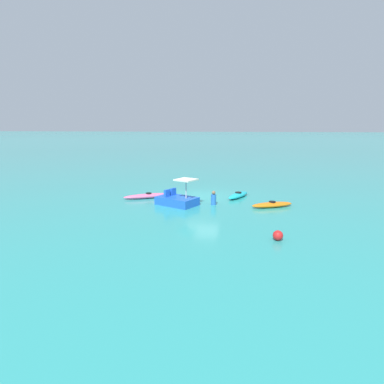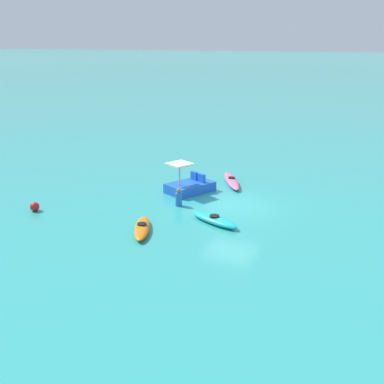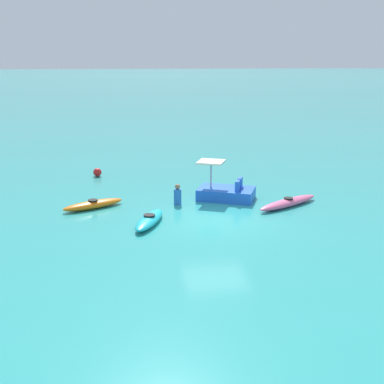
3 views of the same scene
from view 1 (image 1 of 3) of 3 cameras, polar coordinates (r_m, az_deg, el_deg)
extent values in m
plane|color=teal|center=(22.29, 1.55, -0.77)|extent=(600.00, 600.00, 0.00)
ellipsoid|color=pink|center=(21.87, -7.71, -0.68)|extent=(2.24, 3.23, 0.32)
cylinder|color=black|center=(21.83, -7.72, -0.21)|extent=(0.52, 0.52, 0.05)
ellipsoid|color=#19B7C6|center=(22.13, 8.21, -0.55)|extent=(2.68, 1.59, 0.32)
cylinder|color=black|center=(22.09, 8.22, -0.08)|extent=(0.56, 0.56, 0.05)
ellipsoid|color=orange|center=(19.81, 14.05, -2.21)|extent=(1.73, 2.62, 0.32)
cylinder|color=black|center=(19.77, 14.08, -1.69)|extent=(0.53, 0.53, 0.05)
cube|color=blue|center=(19.84, -2.68, -1.58)|extent=(2.36, 2.80, 0.50)
cube|color=blue|center=(20.30, -3.39, 0.07)|extent=(0.47, 0.33, 0.44)
cube|color=blue|center=(19.85, -4.47, -0.20)|extent=(0.47, 0.33, 0.44)
cylinder|color=#B2B2B7|center=(19.25, -1.06, 0.46)|extent=(0.08, 0.08, 1.10)
cube|color=silver|center=(19.15, -1.07, 2.20)|extent=(1.46, 1.46, 0.08)
sphere|color=red|center=(14.18, 15.03, -7.47)|extent=(0.44, 0.44, 0.44)
cylinder|color=blue|center=(19.85, 3.85, -1.37)|extent=(0.44, 0.44, 0.65)
sphere|color=#8C6647|center=(19.75, 3.87, -0.11)|extent=(0.22, 0.22, 0.22)
camera|label=2|loc=(33.54, 42.66, 13.59)|focal=44.21mm
camera|label=3|loc=(39.28, 11.68, 13.09)|focal=46.34mm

